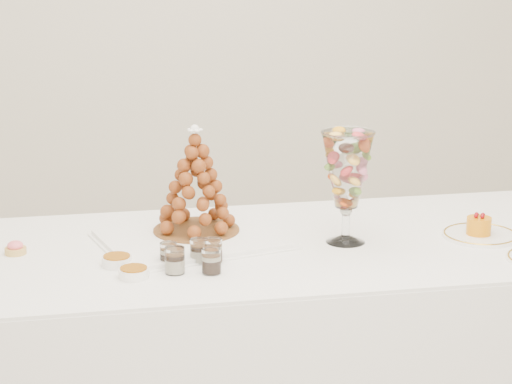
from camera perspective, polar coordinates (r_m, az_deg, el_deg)
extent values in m
cube|color=beige|center=(4.80, -3.29, 10.42)|extent=(4.50, 0.04, 2.80)
cube|color=white|center=(3.26, 2.56, -10.07)|extent=(2.24, 0.94, 0.83)
cube|color=white|center=(3.10, 2.65, -3.01)|extent=(2.23, 0.93, 0.01)
cube|color=white|center=(3.11, -3.62, -2.71)|extent=(0.62, 0.53, 0.02)
cylinder|color=white|center=(3.11, 5.13, -2.68)|extent=(0.12, 0.12, 0.02)
cylinder|color=white|center=(3.10, 5.16, -1.76)|extent=(0.03, 0.03, 0.08)
sphere|color=white|center=(3.09, 5.17, -1.02)|extent=(0.04, 0.04, 0.04)
cylinder|color=white|center=(3.23, 12.69, -2.43)|extent=(0.24, 0.24, 0.01)
cylinder|color=tan|center=(3.08, -13.58, -3.28)|extent=(0.06, 0.06, 0.02)
ellipsoid|color=#F26372|center=(3.07, -13.60, -2.98)|extent=(0.05, 0.05, 0.03)
cylinder|color=white|center=(2.90, -5.02, -3.56)|extent=(0.06, 0.06, 0.07)
cylinder|color=white|center=(2.92, -3.27, -3.38)|extent=(0.06, 0.06, 0.07)
cylinder|color=white|center=(2.91, -2.47, -3.38)|extent=(0.07, 0.07, 0.07)
cylinder|color=white|center=(2.84, -4.66, -3.91)|extent=(0.06, 0.06, 0.08)
cylinder|color=white|center=(2.83, -2.57, -3.96)|extent=(0.07, 0.07, 0.07)
cylinder|color=white|center=(2.92, -7.95, -3.93)|extent=(0.09, 0.09, 0.03)
cylinder|color=white|center=(2.82, -7.00, -4.62)|extent=(0.09, 0.09, 0.03)
cylinder|color=brown|center=(3.16, -3.43, -2.17)|extent=(0.27, 0.27, 0.01)
cone|color=brown|center=(3.11, -3.48, 0.75)|extent=(0.24, 0.24, 0.33)
sphere|color=white|center=(3.08, -3.52, 3.54)|extent=(0.03, 0.03, 0.03)
cylinder|color=orange|center=(3.21, 12.62, -1.89)|extent=(0.08, 0.08, 0.05)
sphere|color=maroon|center=(3.21, 12.84, -1.28)|extent=(0.01, 0.01, 0.01)
sphere|color=maroon|center=(3.21, 12.50, -1.25)|extent=(0.01, 0.01, 0.01)
sphere|color=maroon|center=(3.20, 12.46, -1.34)|extent=(0.01, 0.01, 0.01)
sphere|color=maroon|center=(3.19, 12.81, -1.37)|extent=(0.01, 0.01, 0.01)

